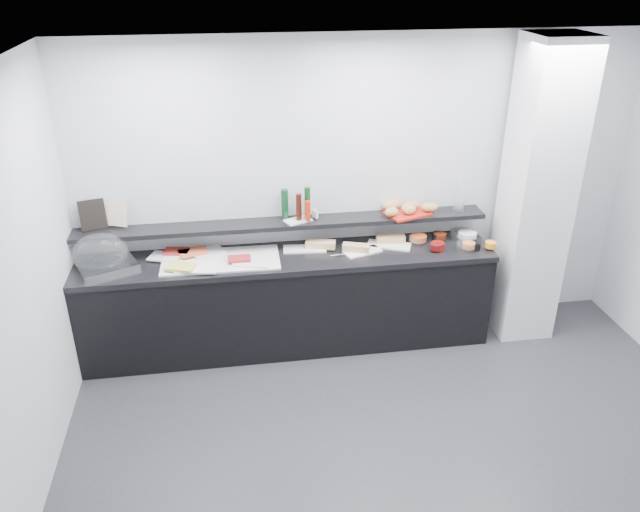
{
  "coord_description": "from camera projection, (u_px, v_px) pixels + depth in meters",
  "views": [
    {
      "loc": [
        -1.16,
        -3.13,
        3.29
      ],
      "look_at": [
        -0.45,
        1.45,
        1.0
      ],
      "focal_mm": 35.0,
      "sensor_mm": 36.0,
      "label": 1
    }
  ],
  "objects": [
    {
      "name": "fill_black_jam",
      "position": [
        440.0,
        236.0,
        5.65
      ],
      "size": [
        0.13,
        0.13,
        0.05
      ],
      "primitive_type": "cylinder",
      "rotation": [
        0.0,
        0.0,
        0.16
      ],
      "color": "#4F180B",
      "rests_on": "bowl_black_jam"
    },
    {
      "name": "cloche_dome",
      "position": [
        100.0,
        253.0,
        5.16
      ],
      "size": [
        0.48,
        0.34,
        0.34
      ],
      "primitive_type": "ellipsoid",
      "rotation": [
        0.0,
        0.0,
        0.1
      ],
      "color": "white",
      "rests_on": "cloche_base"
    },
    {
      "name": "sandwich_plate_mid",
      "position": [
        363.0,
        252.0,
        5.45
      ],
      "size": [
        0.35,
        0.24,
        0.01
      ],
      "primitive_type": "cube",
      "rotation": [
        0.0,
        0.0,
        0.33
      ],
      "color": "white",
      "rests_on": "counter_top"
    },
    {
      "name": "food_cheese",
      "position": [
        181.0,
        267.0,
        5.11
      ],
      "size": [
        0.27,
        0.22,
        0.02
      ],
      "primitive_type": "cube",
      "rotation": [
        0.0,
        0.0,
        -0.35
      ],
      "color": "#CCC84F",
      "rests_on": "platter_cheese"
    },
    {
      "name": "counter_top",
      "position": [
        287.0,
        258.0,
        5.41
      ],
      "size": [
        3.62,
        0.62,
        0.05
      ],
      "primitive_type": "cube",
      "color": "black",
      "rests_on": "buffet_cabinet"
    },
    {
      "name": "column",
      "position": [
        536.0,
        195.0,
        5.45
      ],
      "size": [
        0.5,
        0.5,
        2.7
      ],
      "primitive_type": "cube",
      "color": "silver",
      "rests_on": "ground"
    },
    {
      "name": "condiment_tray",
      "position": [
        298.0,
        220.0,
        5.44
      ],
      "size": [
        0.26,
        0.22,
        0.01
      ],
      "primitive_type": "cube",
      "rotation": [
        0.0,
        0.0,
        0.41
      ],
      "color": "silver",
      "rests_on": "wall_shelf"
    },
    {
      "name": "bread_roll_sw",
      "position": [
        391.0,
        212.0,
        5.47
      ],
      "size": [
        0.15,
        0.11,
        0.08
      ],
      "primitive_type": "ellipsoid",
      "rotation": [
        0.0,
        0.0,
        0.25
      ],
      "color": "#B19043",
      "rests_on": "bread_tray"
    },
    {
      "name": "bowl_glass_cream",
      "position": [
        461.0,
        234.0,
        5.71
      ],
      "size": [
        0.22,
        0.22,
        0.07
      ],
      "primitive_type": "cylinder",
      "rotation": [
        0.0,
        0.0,
        -0.11
      ],
      "color": "white",
      "rests_on": "counter_top"
    },
    {
      "name": "platter_cheese",
      "position": [
        197.0,
        267.0,
        5.15
      ],
      "size": [
        0.37,
        0.28,
        0.01
      ],
      "primitive_type": "cube",
      "rotation": [
        0.0,
        0.0,
        -0.15
      ],
      "color": "white",
      "rests_on": "linen_runner"
    },
    {
      "name": "platter_meat_a",
      "position": [
        165.0,
        257.0,
        5.33
      ],
      "size": [
        0.31,
        0.26,
        0.01
      ],
      "primitive_type": "cube",
      "rotation": [
        0.0,
        0.0,
        -0.34
      ],
      "color": "white",
      "rests_on": "linen_runner"
    },
    {
      "name": "wall_shelf",
      "position": [
        284.0,
        223.0,
        5.45
      ],
      "size": [
        3.6,
        0.25,
        0.04
      ],
      "primitive_type": "cube",
      "color": "black",
      "rests_on": "back_wall"
    },
    {
      "name": "bread_tray",
      "position": [
        407.0,
        213.0,
        5.58
      ],
      "size": [
        0.44,
        0.37,
        0.02
      ],
      "primitive_type": "cube",
      "rotation": [
        0.0,
        0.0,
        0.33
      ],
      "color": "#AE1E12",
      "rests_on": "wall_shelf"
    },
    {
      "name": "fill_red_jam",
      "position": [
        436.0,
        246.0,
        5.45
      ],
      "size": [
        0.12,
        0.12,
        0.05
      ],
      "primitive_type": "cylinder",
      "rotation": [
        0.0,
        0.0,
        0.3
      ],
      "color": "#4F0B0B",
      "rests_on": "bowl_red_jam"
    },
    {
      "name": "back_wall",
      "position": [
        360.0,
        191.0,
        5.56
      ],
      "size": [
        5.0,
        0.02,
        2.7
      ],
      "primitive_type": "cube",
      "color": "silver",
      "rests_on": "ground"
    },
    {
      "name": "sandwich_food_left",
      "position": [
        321.0,
        244.0,
        5.5
      ],
      "size": [
        0.28,
        0.16,
        0.06
      ],
      "primitive_type": "cube",
      "rotation": [
        0.0,
        0.0,
        -0.25
      ],
      "color": "#DBB173",
      "rests_on": "sandwich_plate_left"
    },
    {
      "name": "ceiling",
      "position": [
        450.0,
        76.0,
        3.19
      ],
      "size": [
        5.0,
        5.0,
        0.0
      ],
      "primitive_type": "plane",
      "color": "white",
      "rests_on": "back_wall"
    },
    {
      "name": "linen_runner",
      "position": [
        221.0,
        260.0,
        5.3
      ],
      "size": [
        1.0,
        0.49,
        0.01
      ],
      "primitive_type": "cube",
      "rotation": [
        0.0,
        0.0,
        -0.02
      ],
      "color": "silver",
      "rests_on": "counter_top"
    },
    {
      "name": "print_art",
      "position": [
        116.0,
        213.0,
        5.26
      ],
      "size": [
        0.2,
        0.13,
        0.22
      ],
      "primitive_type": "cube",
      "rotation": [
        -0.21,
        0.0,
        -0.41
      ],
      "color": "beige",
      "rests_on": "framed_print"
    },
    {
      "name": "bread_roll_midw",
      "position": [
        408.0,
        208.0,
        5.55
      ],
      "size": [
        0.14,
        0.11,
        0.08
      ],
      "primitive_type": "ellipsoid",
      "rotation": [
        0.0,
        0.0,
        0.29
      ],
      "color": "#BD7D48",
      "rests_on": "bread_tray"
    },
    {
      "name": "fill_black_fruit",
      "position": [
        490.0,
        245.0,
        5.49
      ],
      "size": [
        0.11,
        0.11,
        0.05
      ],
      "primitive_type": "cylinder",
      "rotation": [
        0.0,
        0.0,
        0.07
      ],
      "color": "orange",
      "rests_on": "bowl_black_fruit"
    },
    {
      "name": "bowl_glass_fruit",
      "position": [
        417.0,
        240.0,
        5.6
      ],
      "size": [
        0.16,
        0.16,
        0.07
      ],
      "primitive_type": "cylinder",
      "rotation": [
        0.0,
        0.0,
        0.08
      ],
      "color": "white",
      "rests_on": "counter_top"
    },
    {
      "name": "bread_roll_nw",
      "position": [
        389.0,
        206.0,
        5.6
      ],
      "size": [
        0.17,
        0.15,
        0.08
      ],
      "primitive_type": "ellipsoid",
      "rotation": [
        0.0,
        0.0,
        -0.42
      ],
      "color": "#B57445",
      "rests_on": "bread_tray"
    },
    {
      "name": "bread_roll_s",
      "position": [
        410.0,
        210.0,
        5.51
      ],
      "size": [
        0.14,
        0.12,
        0.08
      ],
      "primitive_type": "ellipsoid",
      "rotation": [
        0.0,
        0.0,
        0.42
      ],
      "color": "#B78545",
      "rests_on": "bread_tray"
    },
    {
      "name": "tongs_right",
      "position": [
        395.0,
        247.0,
        5.51
      ],
      "size": [
        0.16,
        0.04,
        0.01
      ],
      "primitive_type": "cylinder",
      "rotation": [
        0.0,
        1.57,
        -0.23
      ],
      "color": "silver",
      "rests_on": "sandwich_plate_right"
    },
    {
      "name": "framed_print",
      "position": [
        93.0,
        215.0,
        5.23
      ],
      "size": [
        0.22,
        0.13,
        0.26
      ],
      "primitive_type": "cube",
      "rotation": [
        -0.21,
        0.0,
        0.28
      ],
      "color": "black",
      "rests_on": "wall_shelf"
    },
    {
      "name": "tongs_left",
      "position": [
        316.0,
        249.0,
        5.47
      ],
      "size": [
        0.16,
        0.05,
        0.01
      ],
      "primitive_type": "cylinder",
      "rotation": [
        0.0,
        1.57,
        0.26
      ],
      "color": "silver",
      "rests_on": "sandwich_plate_left"
    },
    {
      "name": "bottle_brown",
      "position": [
        299.0,
        207.0,
        5.38
      ],
      "size": [
        0.06,
        0.06,
        0.24
      ],
      "primitive_type": "cylinder",
      "rotation": [
        0.0,
        0.0,
        0.33
      ],
      "color": "black",
      "rests_on": "condiment_tray"
    },
    {
      "name": "sandwich_plate_right",
      "position": [
        389.0,
        245.0,
        5.57
      ],
      "size": [
        0.42,
        0.3,
        0.01
      ],
      "primitive_type": "cube",
      "rotation": [
        0.0,
        0.0,
        -0.39
      ],
      "color": "white",
      "rests_on": "counter_top"
    },
    {
      "name": "bowl_glass_salmon",
      "position": [
        466.0,
        247.0,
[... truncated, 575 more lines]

